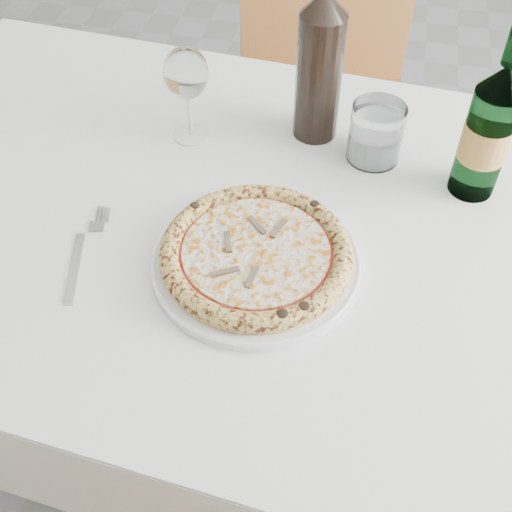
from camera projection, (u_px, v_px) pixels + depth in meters
The scene contains 10 objects.
floor at pixel (192, 375), 1.68m from camera, with size 5.00×6.00×0.02m, color #5C5C60.
dining_table at pixel (268, 255), 1.05m from camera, with size 1.54×1.00×0.76m.
chair_far at pixel (329, 80), 1.64m from camera, with size 0.54×0.54×0.93m.
plate at pixel (256, 261), 0.91m from camera, with size 0.30×0.30×0.02m.
pizza at pixel (256, 253), 0.90m from camera, with size 0.27×0.27×0.03m.
fork at pixel (82, 254), 0.93m from camera, with size 0.05×0.19×0.00m.
wine_glass at pixel (186, 76), 1.04m from camera, with size 0.08×0.08×0.17m.
tumbler at pixel (375, 136), 1.05m from camera, with size 0.09×0.09×0.10m.
beer_bottle at pixel (488, 132), 0.95m from camera, with size 0.07×0.07×0.28m.
wine_bottle at pixel (320, 65), 1.03m from camera, with size 0.08×0.08×0.31m.
Camera 1 is at (0.35, -0.85, 1.45)m, focal length 45.00 mm.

